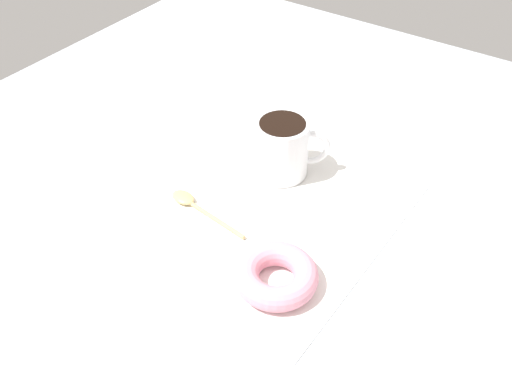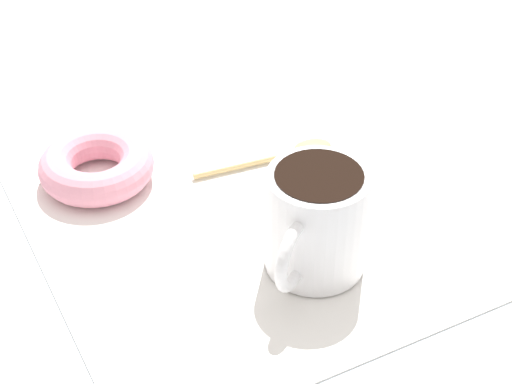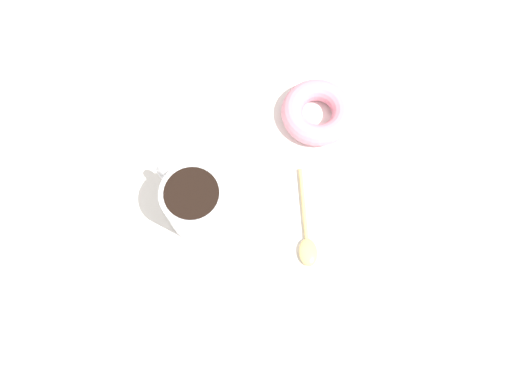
# 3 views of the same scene
# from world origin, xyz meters

# --- Properties ---
(ground_plane) EXTENTS (1.20, 1.20, 0.02)m
(ground_plane) POSITION_xyz_m (0.00, 0.00, -0.01)
(ground_plane) COLOR #B2BCC6
(napkin) EXTENTS (0.37, 0.37, 0.00)m
(napkin) POSITION_xyz_m (-0.01, 0.02, 0.00)
(napkin) COLOR white
(napkin) RESTS_ON ground_plane
(coffee_cup) EXTENTS (0.08, 0.10, 0.09)m
(coffee_cup) POSITION_xyz_m (0.07, 0.03, 0.05)
(coffee_cup) COLOR white
(coffee_cup) RESTS_ON napkin
(donut) EXTENTS (0.10, 0.10, 0.03)m
(donut) POSITION_xyz_m (-0.12, -0.08, 0.02)
(donut) COLOR pink
(donut) RESTS_ON napkin
(spoon) EXTENTS (0.03, 0.13, 0.01)m
(spoon) POSITION_xyz_m (-0.07, 0.09, 0.01)
(spoon) COLOR #D8B772
(spoon) RESTS_ON napkin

